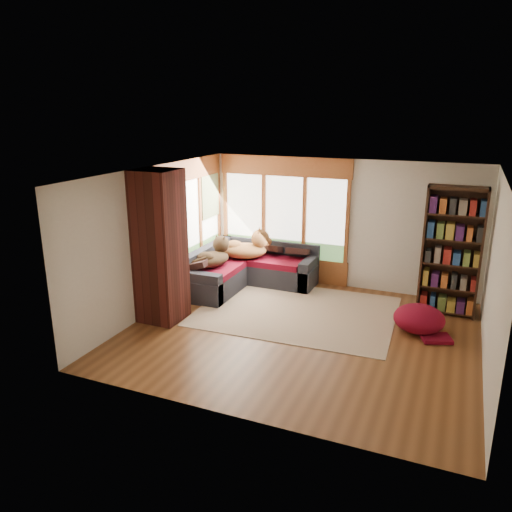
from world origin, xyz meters
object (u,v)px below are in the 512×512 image
Objects in this scene: area_rug at (297,311)px; pouf at (419,318)px; dog_brindle at (214,254)px; dog_tan at (248,246)px; bookshelf at (451,252)px; brick_chimney at (160,247)px; sectional_sofa at (236,271)px.

pouf is (2.11, -0.01, 0.23)m from area_rug.
dog_brindle is at bearing 174.93° from pouf.
pouf is 0.76× the size of dog_tan.
brick_chimney is at bearing -154.71° from bookshelf.
dog_tan is at bearing 73.91° from brick_chimney.
sectional_sofa is 0.64× the size of area_rug.
pouf is at bearing 15.69° from brick_chimney.
sectional_sofa is at bearing 151.85° from area_rug.
sectional_sofa is at bearing 166.81° from pouf.
dog_brindle reaches higher than pouf.
bookshelf reaches higher than pouf.
dog_tan is at bearing 163.37° from pouf.
brick_chimney reaches higher than bookshelf.
bookshelf reaches higher than area_rug.
brick_chimney is 3.15× the size of pouf.
dog_tan is (-3.90, 0.08, -0.34)m from bookshelf.
area_rug is 2.13m from pouf.
sectional_sofa is 0.96× the size of bookshelf.
brick_chimney is 2.74× the size of dog_brindle.
sectional_sofa is at bearing -11.11° from dog_brindle.
pouf reaches higher than area_rug.
sectional_sofa is 3.83m from pouf.
area_rug is 1.94m from dog_tan.
bookshelf is at bearing 69.53° from pouf.
brick_chimney is at bearing -126.30° from dog_tan.
dog_tan reaches higher than pouf.
brick_chimney reaches higher than pouf.
sectional_sofa is (0.45, 2.05, -1.00)m from brick_chimney.
dog_brindle reaches higher than area_rug.
brick_chimney is at bearing -150.21° from area_rug.
bookshelf is 4.38m from dog_brindle.
sectional_sofa is 2.32× the size of dog_brindle.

